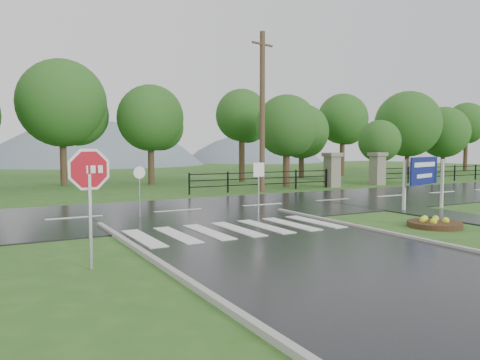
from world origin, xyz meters
TOP-DOWN VIEW (x-y plane):
  - ground at (0.00, 0.00)m, footprint 120.00×120.00m
  - main_road at (0.00, 10.00)m, footprint 90.00×8.00m
  - walkway at (8.50, 4.00)m, footprint 2.20×11.00m
  - crosswalk at (0.00, 5.00)m, footprint 6.50×2.80m
  - pillar_west at (13.00, 16.00)m, footprint 1.00×1.00m
  - pillar_east at (17.00, 16.00)m, footprint 1.00×1.00m
  - fence_west at (7.75, 16.00)m, footprint 9.58×0.08m
  - fence_east at (27.75, 16.00)m, footprint 20.58×0.08m
  - hills at (3.49, 65.00)m, footprint 102.00×48.00m
  - treeline at (1.00, 24.00)m, footprint 83.20×5.20m
  - stop_sign at (-4.91, 2.47)m, footprint 1.21×0.16m
  - estate_billboard at (9.20, 5.67)m, footprint 2.42×0.77m
  - flower_bed at (5.95, 2.52)m, footprint 1.71×1.71m
  - reg_sign_small at (2.42, 7.73)m, footprint 0.44×0.08m
  - reg_sign_round at (-1.91, 8.91)m, footprint 0.44×0.07m
  - utility_pole_east at (7.36, 15.50)m, footprint 1.60×0.51m
  - entrance_tree_left at (10.43, 17.50)m, footprint 3.99×3.99m
  - entrance_tree_right at (18.68, 17.50)m, footprint 3.08×3.08m

SIDE VIEW (x-z plane):
  - hills at x=3.49m, z-range -39.54..8.46m
  - ground at x=0.00m, z-range 0.00..0.00m
  - main_road at x=0.00m, z-range -0.02..0.02m
  - walkway at x=8.50m, z-range -0.02..0.02m
  - treeline at x=1.00m, z-range -5.00..5.00m
  - crosswalk at x=0.00m, z-range 0.05..0.07m
  - flower_bed at x=5.95m, z-range -0.04..0.30m
  - fence_west at x=7.75m, z-range 0.12..1.32m
  - fence_east at x=27.75m, z-range 0.14..1.34m
  - pillar_west at x=13.00m, z-range 0.06..2.30m
  - pillar_east at x=17.00m, z-range 0.06..2.30m
  - reg_sign_round at x=-1.91m, z-range 0.28..2.18m
  - reg_sign_small at x=2.42m, z-range 0.43..2.43m
  - estate_billboard at x=9.20m, z-range 0.41..2.60m
  - stop_sign at x=-4.91m, z-range 0.53..3.27m
  - entrance_tree_right at x=18.68m, z-range 0.73..5.32m
  - entrance_tree_left at x=10.43m, z-range 0.97..6.96m
  - utility_pole_east at x=7.36m, z-range 0.08..9.25m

